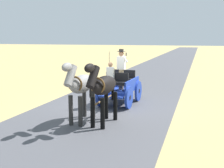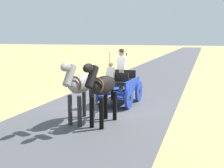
{
  "view_description": "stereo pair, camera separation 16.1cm",
  "coord_description": "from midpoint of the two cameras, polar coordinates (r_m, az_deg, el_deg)",
  "views": [
    {
      "loc": [
        -3.76,
        11.05,
        2.97
      ],
      "look_at": [
        -0.36,
        0.71,
        1.1
      ],
      "focal_mm": 43.04,
      "sensor_mm": 36.0,
      "label": 1
    },
    {
      "loc": [
        -3.91,
        11.0,
        2.97
      ],
      "look_at": [
        -0.36,
        0.71,
        1.1
      ],
      "focal_mm": 43.04,
      "sensor_mm": 36.0,
      "label": 2
    }
  ],
  "objects": [
    {
      "name": "ground_plane",
      "position": [
        12.04,
        -0.97,
        -4.53
      ],
      "size": [
        200.0,
        200.0,
        0.0
      ],
      "primitive_type": "plane",
      "color": "tan"
    },
    {
      "name": "road_surface",
      "position": [
        12.04,
        -0.97,
        -4.51
      ],
      "size": [
        5.78,
        160.0,
        0.01
      ],
      "primitive_type": "cube",
      "color": "#4C4C51",
      "rests_on": "ground"
    },
    {
      "name": "horse_drawn_carriage",
      "position": [
        12.14,
        1.27,
        -0.48
      ],
      "size": [
        1.49,
        4.51,
        2.5
      ],
      "color": "#1E3899",
      "rests_on": "ground"
    },
    {
      "name": "horse_near_side",
      "position": [
        9.12,
        -2.43,
        -0.66
      ],
      "size": [
        0.69,
        2.14,
        2.21
      ],
      "color": "black",
      "rests_on": "ground"
    },
    {
      "name": "horse_off_side",
      "position": [
        9.47,
        -7.15,
        -0.33
      ],
      "size": [
        0.59,
        2.13,
        2.21
      ],
      "color": "gray",
      "rests_on": "ground"
    }
  ]
}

